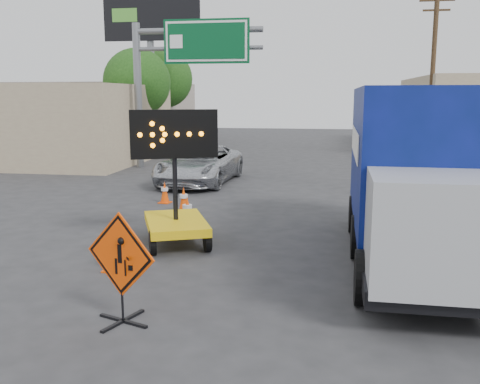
% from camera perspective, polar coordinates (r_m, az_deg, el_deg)
% --- Properties ---
extents(ground, '(100.00, 100.00, 0.00)m').
position_cam_1_polar(ground, '(8.05, -10.34, -15.41)').
color(ground, '#2D2D30').
rests_on(ground, ground).
extents(curb_right, '(0.40, 60.00, 0.12)m').
position_cam_1_polar(curb_right, '(22.56, 21.18, 0.90)').
color(curb_right, gray).
rests_on(curb_right, ground).
extents(storefront_left_near, '(14.00, 10.00, 4.00)m').
position_cam_1_polar(storefront_left_near, '(31.53, -22.44, 6.85)').
color(storefront_left_near, tan).
rests_on(storefront_left_near, ground).
extents(storefront_left_far, '(12.00, 10.00, 4.40)m').
position_cam_1_polar(storefront_left_far, '(44.44, -14.03, 8.35)').
color(storefront_left_far, '#A7998B').
rests_on(storefront_left_far, ground).
extents(highway_gantry, '(6.18, 0.38, 6.90)m').
position_cam_1_polar(highway_gantry, '(25.78, -6.52, 13.79)').
color(highway_gantry, slate).
rests_on(highway_gantry, ground).
extents(billboard, '(6.10, 0.54, 9.85)m').
position_cam_1_polar(billboard, '(34.66, -9.39, 16.59)').
color(billboard, slate).
rests_on(billboard, ground).
extents(utility_pole_far, '(1.80, 0.26, 9.00)m').
position_cam_1_polar(utility_pole_far, '(31.31, 19.86, 11.92)').
color(utility_pole_far, '#4D3821').
rests_on(utility_pole_far, ground).
extents(tree_left_near, '(3.71, 3.71, 6.03)m').
position_cam_1_polar(tree_left_near, '(30.68, -10.93, 11.40)').
color(tree_left_near, '#4D3821').
rests_on(tree_left_near, ground).
extents(tree_left_far, '(4.10, 4.10, 6.66)m').
position_cam_1_polar(tree_left_far, '(38.59, -8.20, 11.86)').
color(tree_left_far, '#4D3821').
rests_on(tree_left_far, ground).
extents(construction_sign, '(1.24, 0.89, 1.75)m').
position_cam_1_polar(construction_sign, '(8.40, -12.59, -7.62)').
color(construction_sign, black).
rests_on(construction_sign, ground).
extents(arrow_board, '(2.08, 2.55, 3.15)m').
position_cam_1_polar(arrow_board, '(12.62, -6.87, -2.46)').
color(arrow_board, yellow).
rests_on(arrow_board, ground).
extents(pickup_truck, '(2.83, 5.58, 1.51)m').
position_cam_1_polar(pickup_truck, '(21.39, -4.31, 2.97)').
color(pickup_truck, '#B8BAC0').
rests_on(pickup_truck, ground).
extents(box_truck, '(2.54, 7.67, 3.63)m').
position_cam_1_polar(box_truck, '(11.61, 18.01, 0.74)').
color(box_truck, black).
rests_on(box_truck, ground).
extents(cone_a, '(0.45, 0.45, 0.81)m').
position_cam_1_polar(cone_a, '(11.00, -13.26, -6.17)').
color(cone_a, '#FF4805').
rests_on(cone_a, ground).
extents(cone_b, '(0.40, 0.40, 0.66)m').
position_cam_1_polar(cone_b, '(12.92, -12.78, -4.03)').
color(cone_b, '#FF4805').
rests_on(cone_b, ground).
extents(cone_c, '(0.50, 0.50, 0.78)m').
position_cam_1_polar(cone_c, '(14.57, -5.64, -1.96)').
color(cone_c, '#FF4805').
rests_on(cone_c, ground).
extents(cone_d, '(0.44, 0.44, 0.77)m').
position_cam_1_polar(cone_d, '(16.14, -6.03, -0.79)').
color(cone_d, '#FF4805').
rests_on(cone_d, ground).
extents(cone_e, '(0.41, 0.41, 0.71)m').
position_cam_1_polar(cone_e, '(17.57, -8.03, -0.02)').
color(cone_e, '#FF4805').
rests_on(cone_e, ground).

